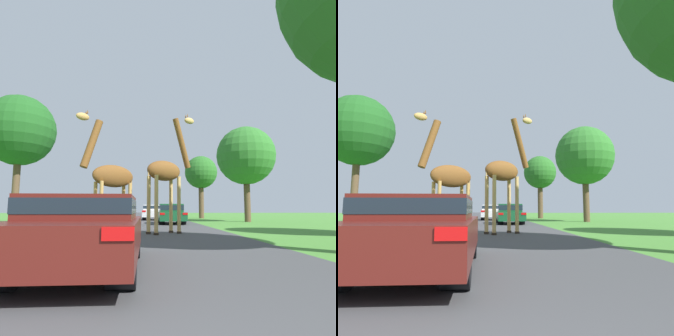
# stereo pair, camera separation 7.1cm
# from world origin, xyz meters

# --- Properties ---
(road) EXTENTS (8.35, 120.00, 0.00)m
(road) POSITION_xyz_m (0.00, 30.00, 0.00)
(road) COLOR #424244
(road) RESTS_ON ground
(giraffe_near_road) EXTENTS (2.45, 1.78, 5.54)m
(giraffe_near_road) POSITION_xyz_m (1.31, 12.67, 2.64)
(giraffe_near_road) COLOR tan
(giraffe_near_road) RESTS_ON ground
(giraffe_companion) EXTENTS (2.41, 2.02, 5.01)m
(giraffe_companion) POSITION_xyz_m (-1.11, 12.17, 2.45)
(giraffe_companion) COLOR tan
(giraffe_companion) RESTS_ON ground
(car_lead_maroon) EXTENTS (1.94, 4.32, 1.28)m
(car_lead_maroon) POSITION_xyz_m (-0.68, 5.08, 0.70)
(car_lead_maroon) COLOR #561914
(car_lead_maroon) RESTS_ON ground
(car_queue_right) EXTENTS (1.90, 4.48, 1.46)m
(car_queue_right) POSITION_xyz_m (-3.26, 26.14, 0.77)
(car_queue_right) COLOR navy
(car_queue_right) RESTS_ON ground
(car_queue_left) EXTENTS (1.96, 3.98, 1.43)m
(car_queue_left) POSITION_xyz_m (1.03, 29.00, 0.77)
(car_queue_left) COLOR silver
(car_queue_left) RESTS_ON ground
(car_far_ahead) EXTENTS (1.82, 4.76, 1.40)m
(car_far_ahead) POSITION_xyz_m (2.22, 21.49, 0.74)
(car_far_ahead) COLOR #144C28
(car_far_ahead) RESTS_ON ground
(tree_centre_back) EXTENTS (3.72, 3.72, 7.10)m
(tree_centre_back) POSITION_xyz_m (6.67, 33.40, 5.15)
(tree_centre_back) COLOR brown
(tree_centre_back) RESTS_ON ground
(tree_right_cluster) EXTENTS (4.90, 4.90, 7.97)m
(tree_right_cluster) POSITION_xyz_m (8.78, 24.00, 5.49)
(tree_right_cluster) COLOR brown
(tree_right_cluster) RESTS_ON ground
(tree_far_right) EXTENTS (4.82, 4.82, 8.81)m
(tree_far_right) POSITION_xyz_m (-8.29, 20.30, 6.36)
(tree_far_right) COLOR brown
(tree_far_right) RESTS_ON ground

